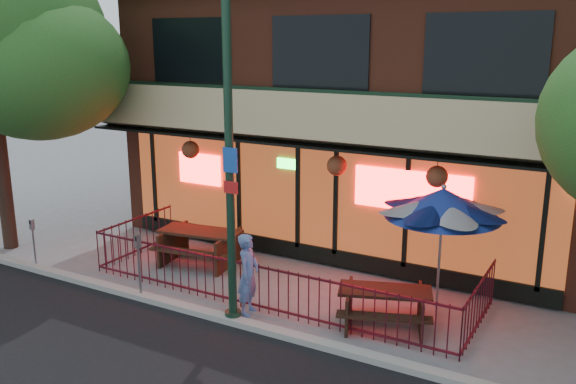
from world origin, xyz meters
name	(u,v)px	position (x,y,z in m)	size (l,w,h in m)	color
ground	(245,313)	(0.00, 0.00, 0.00)	(80.00, 80.00, 0.00)	gray
curb	(230,320)	(0.00, -0.50, 0.06)	(80.00, 0.25, 0.12)	#999993
restaurant_building	(381,81)	(0.00, 7.11, 4.13)	(12.96, 9.49, 8.05)	brown
patio_fence	(258,275)	(0.00, 0.50, 0.63)	(8.44, 2.62, 1.00)	#460F1B
street_light	(229,161)	(0.00, -0.40, 3.15)	(0.43, 0.32, 7.00)	#173323
picnic_table_left	(200,242)	(-2.45, 1.81, 0.55)	(2.16, 1.79, 0.83)	#3B2215
picnic_table_right	(385,302)	(2.61, 0.84, 0.49)	(2.08, 1.83, 0.74)	black
patio_umbrella	(443,203)	(3.25, 2.12, 2.19)	(2.25, 2.25, 2.57)	gray
pedestrian	(248,274)	(0.08, 0.04, 0.82)	(0.60, 0.39, 1.64)	#5C77B9
parking_meter_near	(139,255)	(-2.28, -0.48, 0.96)	(0.15, 0.14, 1.41)	gray
parking_meter_far	(33,235)	(-5.65, -0.40, 0.82)	(0.13, 0.11, 1.22)	gray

